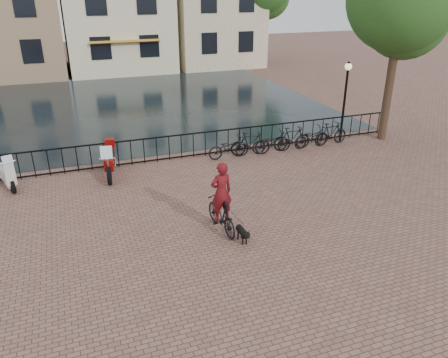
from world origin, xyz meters
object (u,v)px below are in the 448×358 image
object	(u,v)px
motorcycle	(109,157)
scooter	(5,169)
lamp_post	(346,89)
dog	(242,234)
cyclist	(221,201)

from	to	relation	value
motorcycle	scooter	bearing A→B (deg)	-173.22
lamp_post	dog	distance (m)	9.76
cyclist	scooter	distance (m)	7.95
motorcycle	lamp_post	bearing A→B (deg)	11.62
lamp_post	cyclist	world-z (taller)	lamp_post
cyclist	dog	xyz separation A→B (m)	(0.34, -0.75, -0.69)
scooter	motorcycle	bearing A→B (deg)	-21.38
lamp_post	scooter	bearing A→B (deg)	-179.18
lamp_post	dog	size ratio (longest dim) A/B	4.79
lamp_post	cyclist	size ratio (longest dim) A/B	1.41
dog	scooter	world-z (taller)	scooter
motorcycle	scooter	distance (m)	3.48
cyclist	dog	size ratio (longest dim) A/B	3.39
cyclist	scooter	size ratio (longest dim) A/B	1.55
cyclist	motorcycle	bearing A→B (deg)	-70.02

